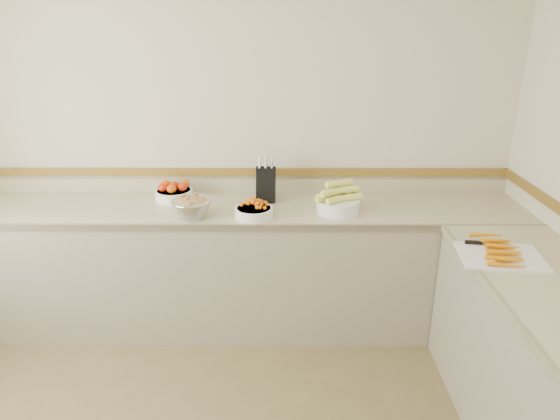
{
  "coord_description": "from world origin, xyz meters",
  "views": [
    {
      "loc": [
        0.36,
        -1.49,
        2.09
      ],
      "look_at": [
        0.35,
        1.35,
        1.0
      ],
      "focal_mm": 32.0,
      "sensor_mm": 36.0,
      "label": 1
    }
  ],
  "objects_px": {
    "tomato_bowl": "(174,192)",
    "cherry_tomato_bowl": "(254,211)",
    "corn_bowl": "(338,202)",
    "rhubarb_bowl": "(192,207)",
    "knife_block": "(266,183)",
    "cutting_board": "(500,253)"
  },
  "relations": [
    {
      "from": "tomato_bowl",
      "to": "cherry_tomato_bowl",
      "type": "relative_size",
      "value": 1.06
    },
    {
      "from": "rhubarb_bowl",
      "to": "tomato_bowl",
      "type": "bearing_deg",
      "value": 118.21
    },
    {
      "from": "corn_bowl",
      "to": "cutting_board",
      "type": "height_order",
      "value": "corn_bowl"
    },
    {
      "from": "knife_block",
      "to": "cherry_tomato_bowl",
      "type": "relative_size",
      "value": 1.28
    },
    {
      "from": "rhubarb_bowl",
      "to": "cutting_board",
      "type": "xyz_separation_m",
      "value": [
        1.74,
        -0.55,
        -0.06
      ]
    },
    {
      "from": "knife_block",
      "to": "rhubarb_bowl",
      "type": "bearing_deg",
      "value": -144.38
    },
    {
      "from": "cherry_tomato_bowl",
      "to": "tomato_bowl",
      "type": "bearing_deg",
      "value": 149.95
    },
    {
      "from": "cherry_tomato_bowl",
      "to": "corn_bowl",
      "type": "height_order",
      "value": "corn_bowl"
    },
    {
      "from": "tomato_bowl",
      "to": "cutting_board",
      "type": "relative_size",
      "value": 0.57
    },
    {
      "from": "cherry_tomato_bowl",
      "to": "rhubarb_bowl",
      "type": "relative_size",
      "value": 0.96
    },
    {
      "from": "corn_bowl",
      "to": "knife_block",
      "type": "bearing_deg",
      "value": 155.41
    },
    {
      "from": "tomato_bowl",
      "to": "cherry_tomato_bowl",
      "type": "distance_m",
      "value": 0.67
    },
    {
      "from": "corn_bowl",
      "to": "rhubarb_bowl",
      "type": "bearing_deg",
      "value": -173.23
    },
    {
      "from": "corn_bowl",
      "to": "rhubarb_bowl",
      "type": "distance_m",
      "value": 0.94
    },
    {
      "from": "corn_bowl",
      "to": "rhubarb_bowl",
      "type": "relative_size",
      "value": 1.2
    },
    {
      "from": "knife_block",
      "to": "cherry_tomato_bowl",
      "type": "distance_m",
      "value": 0.33
    },
    {
      "from": "tomato_bowl",
      "to": "rhubarb_bowl",
      "type": "bearing_deg",
      "value": -61.79
    },
    {
      "from": "tomato_bowl",
      "to": "corn_bowl",
      "type": "distance_m",
      "value": 1.15
    },
    {
      "from": "tomato_bowl",
      "to": "cutting_board",
      "type": "bearing_deg",
      "value": -25.15
    },
    {
      "from": "rhubarb_bowl",
      "to": "cutting_board",
      "type": "height_order",
      "value": "rhubarb_bowl"
    },
    {
      "from": "rhubarb_bowl",
      "to": "cutting_board",
      "type": "bearing_deg",
      "value": -17.69
    },
    {
      "from": "knife_block",
      "to": "tomato_bowl",
      "type": "xyz_separation_m",
      "value": [
        -0.65,
        0.02,
        -0.07
      ]
    }
  ]
}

